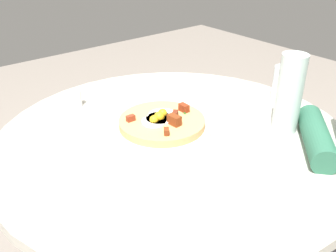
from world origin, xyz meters
name	(u,v)px	position (x,y,z in m)	size (l,w,h in m)	color
dining_table	(174,181)	(0.00, 0.00, 0.54)	(1.02, 1.02, 0.70)	beige
pizza_plate	(162,128)	(-0.05, -0.01, 0.71)	(0.29, 0.29, 0.01)	silver
breakfast_pizza	(162,122)	(-0.05, -0.01, 0.73)	(0.25, 0.25, 0.05)	tan
bread_plate	(274,194)	(0.35, 0.00, 0.71)	(0.18, 0.18, 0.01)	white
napkin	(179,213)	(0.26, -0.20, 0.70)	(0.17, 0.14, 0.00)	white
fork	(179,217)	(0.27, -0.22, 0.71)	(0.18, 0.01, 0.01)	silver
knife	(180,205)	(0.25, -0.19, 0.71)	(0.18, 0.01, 0.01)	silver
water_glass	(283,84)	(0.05, 0.43, 0.76)	(0.07, 0.07, 0.12)	silver
water_bottle	(289,94)	(0.18, 0.27, 0.81)	(0.07, 0.07, 0.23)	silver
salt_shaker	(77,98)	(-0.35, -0.12, 0.73)	(0.03, 0.03, 0.06)	white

